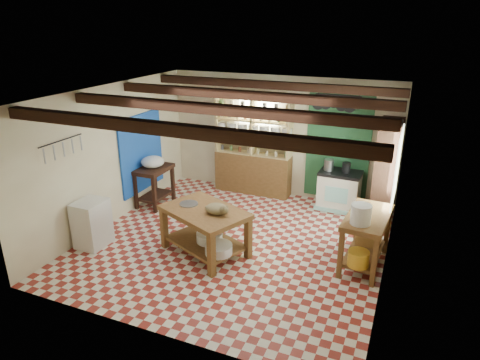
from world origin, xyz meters
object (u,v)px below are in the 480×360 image
at_px(cat, 217,209).
at_px(prep_table, 155,186).
at_px(work_table, 205,231).
at_px(stove, 339,190).
at_px(right_counter, 365,240).
at_px(white_cabinet, 92,223).

bearing_deg(cat, prep_table, 159.81).
bearing_deg(cat, work_table, -178.69).
xyz_separation_m(stove, right_counter, (0.78, -2.00, 0.03)).
xyz_separation_m(prep_table, right_counter, (4.38, -0.73, 0.02)).
height_order(white_cabinet, right_counter, right_counter).
xyz_separation_m(stove, white_cabinet, (-3.62, -3.16, 0.01)).
xyz_separation_m(work_table, right_counter, (2.50, 0.63, 0.04)).
height_order(work_table, right_counter, right_counter).
bearing_deg(stove, white_cabinet, -136.98).
distance_m(white_cabinet, cat, 2.25).
bearing_deg(prep_table, right_counter, -9.42).
xyz_separation_m(work_table, prep_table, (-1.88, 1.36, 0.02)).
distance_m(white_cabinet, right_counter, 4.55).
distance_m(work_table, stove, 3.15).
height_order(prep_table, cat, cat).
distance_m(prep_table, cat, 2.60).
relative_size(stove, prep_table, 1.00).
height_order(right_counter, cat, cat).
height_order(work_table, white_cabinet, white_cabinet).
bearing_deg(prep_table, work_table, -35.87).
bearing_deg(white_cabinet, cat, 12.45).
xyz_separation_m(prep_table, white_cabinet, (-0.02, -1.89, -0.00)).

